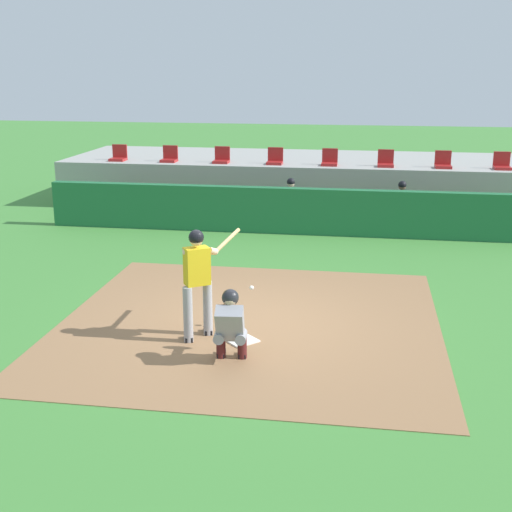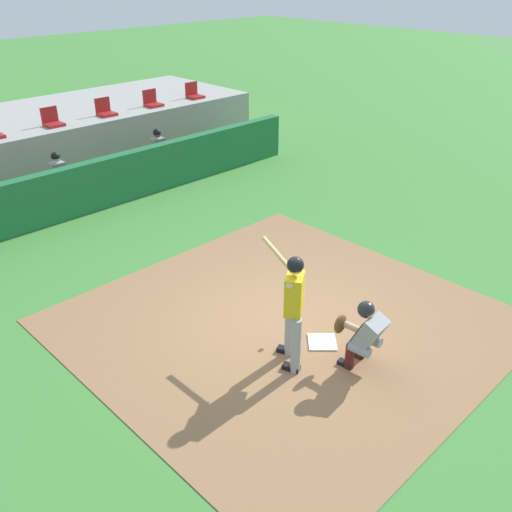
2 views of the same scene
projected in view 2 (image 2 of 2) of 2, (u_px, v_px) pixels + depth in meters
ground_plane at (285, 323)px, 9.43m from camera, size 80.00×80.00×0.00m
dirt_infield at (285, 322)px, 9.43m from camera, size 6.40×6.40×0.01m
home_plate at (322, 342)px, 8.91m from camera, size 0.62×0.62×0.02m
batter_at_plate at (293, 304)px, 8.04m from camera, size 0.74×1.35×1.80m
catcher_crouched at (363, 332)px, 8.15m from camera, size 0.52×1.69×1.13m
dugout_wall at (84, 189)px, 13.25m from camera, size 13.00×0.30×1.20m
dugout_bench at (66, 192)px, 14.05m from camera, size 11.80×0.44×0.45m
dugout_player_0 at (61, 178)px, 13.67m from camera, size 0.49×0.70×1.30m
dugout_player_1 at (161, 152)px, 15.50m from camera, size 0.49×0.70×1.30m
stands_platform at (5, 145)px, 15.98m from camera, size 15.00×4.40×1.40m
stadium_seat_4 at (52, 121)px, 15.13m from camera, size 0.46×0.46×0.48m
stadium_seat_5 at (105, 110)px, 16.13m from camera, size 0.46×0.46×0.48m
stadium_seat_6 at (152, 101)px, 17.14m from camera, size 0.46×0.46×0.48m
stadium_seat_7 at (194, 94)px, 18.14m from camera, size 0.46×0.46×0.48m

